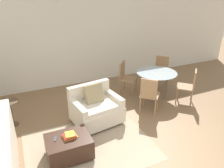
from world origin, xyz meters
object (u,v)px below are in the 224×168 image
(dining_chair_near_right, at_px, (189,84))
(dining_chair_far_right, at_px, (161,70))
(tv_remote_primary, at_px, (55,139))
(dining_table, at_px, (156,75))
(ottoman, at_px, (69,146))
(side_table, at_px, (11,109))
(armchair, at_px, (96,108))
(dining_chair_far_left, at_px, (125,76))
(dining_chair_near_left, at_px, (149,93))
(book_stack, at_px, (70,136))

(dining_chair_near_right, relative_size, dining_chair_far_right, 1.00)
(tv_remote_primary, xyz_separation_m, dining_table, (2.90, 1.24, 0.24))
(ottoman, bearing_deg, dining_chair_far_right, 29.91)
(ottoman, height_order, tv_remote_primary, tv_remote_primary)
(side_table, height_order, dining_table, dining_table)
(armchair, bearing_deg, tv_remote_primary, -142.71)
(dining_chair_far_left, bearing_deg, tv_remote_primary, -141.45)
(armchair, height_order, dining_chair_far_right, dining_chair_far_right)
(dining_table, bearing_deg, side_table, 177.38)
(dining_table, relative_size, dining_chair_near_left, 1.18)
(dining_table, relative_size, dining_chair_far_right, 1.18)
(dining_chair_near_left, bearing_deg, armchair, 173.41)
(side_table, xyz_separation_m, dining_chair_near_left, (2.97, -0.76, 0.11))
(armchair, distance_m, dining_table, 1.95)
(side_table, distance_m, dining_chair_near_left, 3.07)
(dining_chair_near_left, bearing_deg, dining_table, 45.00)
(dining_table, xyz_separation_m, dining_chair_far_left, (-0.60, 0.60, -0.13))
(tv_remote_primary, xyz_separation_m, dining_chair_near_left, (2.30, 0.64, 0.11))
(book_stack, distance_m, dining_chair_far_right, 3.77)
(ottoman, relative_size, side_table, 1.29)
(side_table, relative_size, dining_chair_far_right, 0.65)
(tv_remote_primary, xyz_separation_m, dining_chair_far_right, (3.50, 1.84, 0.11))
(ottoman, xyz_separation_m, tv_remote_primary, (-0.21, 0.06, 0.18))
(ottoman, distance_m, dining_chair_near_right, 3.38)
(ottoman, bearing_deg, book_stack, 3.37)
(side_table, bearing_deg, book_stack, -58.09)
(dining_chair_far_left, bearing_deg, dining_table, -45.00)
(armchair, bearing_deg, dining_chair_far_right, 23.04)
(book_stack, xyz_separation_m, tv_remote_primary, (-0.24, 0.06, -0.03))
(armchair, xyz_separation_m, book_stack, (-0.79, -0.84, 0.09))
(ottoman, bearing_deg, dining_chair_near_left, 18.37)
(armchair, height_order, side_table, armchair)
(tv_remote_primary, bearing_deg, dining_chair_near_left, 15.42)
(dining_chair_far_right, bearing_deg, armchair, -156.96)
(dining_table, height_order, dining_chair_far_right, dining_chair_far_right)
(ottoman, xyz_separation_m, dining_chair_near_right, (3.30, 0.70, 0.30))
(dining_chair_far_right, bearing_deg, tv_remote_primary, -152.35)
(armchair, height_order, ottoman, armchair)
(dining_chair_far_left, height_order, dining_chair_far_right, same)
(tv_remote_primary, bearing_deg, book_stack, -13.87)
(side_table, xyz_separation_m, dining_table, (3.57, -0.16, 0.24))
(side_table, bearing_deg, tv_remote_primary, -64.45)
(book_stack, height_order, dining_chair_far_right, dining_chair_far_right)
(dining_chair_near_right, height_order, dining_chair_far_right, same)
(armchair, relative_size, dining_table, 1.04)
(armchair, distance_m, book_stack, 1.16)
(dining_chair_far_left, xyz_separation_m, dining_chair_far_right, (1.20, 0.00, 0.00))
(armchair, height_order, book_stack, armchair)
(armchair, relative_size, ottoman, 1.46)
(dining_table, bearing_deg, dining_chair_far_left, 135.00)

